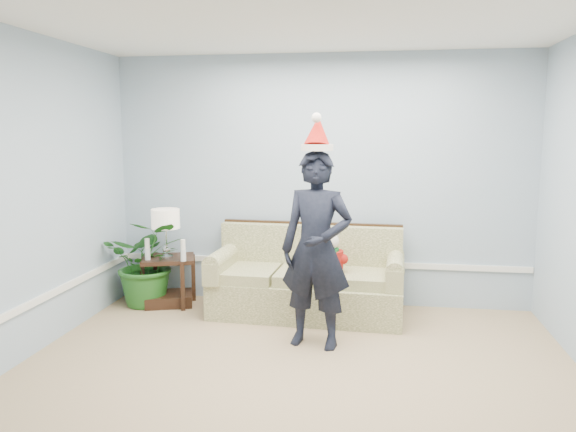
% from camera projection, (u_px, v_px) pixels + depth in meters
% --- Properties ---
extents(room_shell, '(4.54, 5.04, 2.74)m').
position_uv_depth(room_shell, '(282.00, 214.00, 3.62)').
color(room_shell, tan).
rests_on(room_shell, ground).
extents(wainscot_trim, '(4.49, 4.99, 0.06)m').
position_uv_depth(wainscot_trim, '(176.00, 291.00, 5.08)').
color(wainscot_trim, white).
rests_on(wainscot_trim, room_shell).
extents(sofa, '(1.98, 0.92, 0.91)m').
position_uv_depth(sofa, '(308.00, 283.00, 5.83)').
color(sofa, '#545D2C').
rests_on(sofa, room_shell).
extents(side_table, '(0.67, 0.61, 0.53)m').
position_uv_depth(side_table, '(169.00, 286.00, 6.13)').
color(side_table, '#311B12').
rests_on(side_table, room_shell).
extents(table_lamp, '(0.30, 0.30, 0.53)m').
position_uv_depth(table_lamp, '(166.00, 221.00, 5.97)').
color(table_lamp, silver).
rests_on(table_lamp, side_table).
extents(candle_pair, '(0.45, 0.06, 0.23)m').
position_uv_depth(candle_pair, '(165.00, 251.00, 5.90)').
color(candle_pair, silver).
rests_on(candle_pair, side_table).
extents(houseplant, '(0.95, 0.85, 0.96)m').
position_uv_depth(houseplant, '(149.00, 262.00, 6.08)').
color(houseplant, '#1F5A1D').
rests_on(houseplant, room_shell).
extents(man, '(0.70, 0.53, 1.73)m').
position_uv_depth(man, '(316.00, 250.00, 4.87)').
color(man, black).
rests_on(man, room_shell).
extents(santa_hat, '(0.29, 0.32, 0.33)m').
position_uv_depth(santa_hat, '(317.00, 134.00, 4.74)').
color(santa_hat, silver).
rests_on(santa_hat, man).
extents(teddy_bear, '(0.27, 0.31, 0.44)m').
position_uv_depth(teddy_bear, '(330.00, 257.00, 5.62)').
color(teddy_bear, silver).
rests_on(teddy_bear, sofa).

